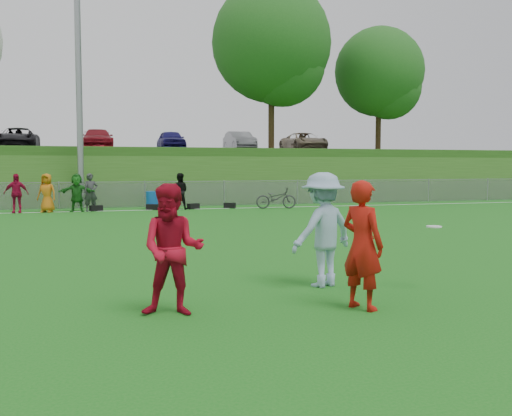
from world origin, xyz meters
name	(u,v)px	position (x,y,z in m)	size (l,w,h in m)	color
ground	(269,295)	(0.00, 0.00, 0.00)	(120.00, 120.00, 0.00)	#156715
sideline_far	(149,210)	(0.00, 18.00, 0.01)	(60.00, 0.10, 0.01)	white
fence	(145,194)	(0.00, 20.00, 0.65)	(58.00, 0.06, 1.30)	gray
light_pole	(79,69)	(-3.00, 20.80, 6.71)	(1.20, 0.40, 12.15)	gray
berm	(129,174)	(0.00, 31.00, 1.50)	(120.00, 18.00, 3.00)	#275518
parking_lot	(127,151)	(0.00, 33.00, 3.05)	(120.00, 12.00, 0.10)	black
tree_green_near	(274,48)	(8.16, 24.42, 9.03)	(7.14, 7.14, 9.95)	black
tree_green_far	(382,76)	(16.16, 25.92, 7.96)	(5.88, 5.88, 8.19)	black
car_row	(110,140)	(-1.17, 32.00, 3.82)	(32.04, 5.18, 1.44)	#BBBBBD
spectator_row	(86,192)	(-2.76, 18.00, 0.85)	(8.05, 0.85, 1.69)	#A20B2F
gear_bags	(169,207)	(0.93, 18.10, 0.13)	(6.79, 0.50, 0.26)	black
player_red_left	(362,245)	(1.00, -1.20, 0.91)	(0.67, 0.44, 1.83)	#B4140C
player_red_center	(173,250)	(-1.61, -0.78, 0.89)	(0.87, 0.68, 1.79)	#AD0C21
player_blue	(323,230)	(1.07, 0.38, 0.96)	(1.24, 0.71, 1.92)	#91ACC9
frisbee	(434,227)	(2.70, -0.39, 1.04)	(0.25, 0.25, 0.02)	silver
recycling_bin	(152,200)	(0.19, 18.56, 0.42)	(0.56, 0.56, 0.84)	#0E4E9F
bicycle	(276,198)	(5.89, 17.25, 0.50)	(0.66, 1.91, 1.00)	#2A2A2C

